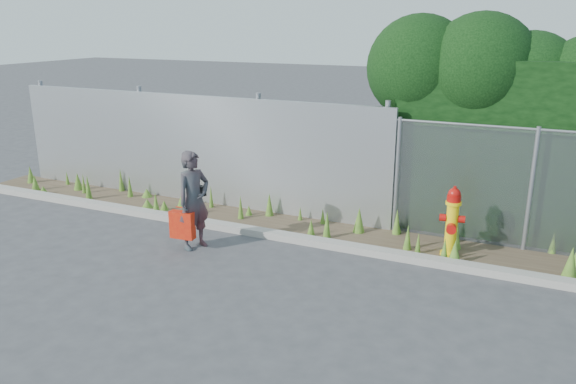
# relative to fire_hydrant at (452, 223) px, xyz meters

# --- Properties ---
(ground) EXTENTS (80.00, 80.00, 0.00)m
(ground) POSITION_rel_fire_hydrant_xyz_m (-2.13, -2.27, -0.56)
(ground) COLOR #3E3E41
(ground) RESTS_ON ground
(curb) EXTENTS (16.00, 0.22, 0.12)m
(curb) POSITION_rel_fire_hydrant_xyz_m (-2.13, -0.47, -0.50)
(curb) COLOR gray
(curb) RESTS_ON ground
(weed_strip) EXTENTS (16.00, 1.33, 0.54)m
(weed_strip) POSITION_rel_fire_hydrant_xyz_m (-1.91, 0.18, -0.42)
(weed_strip) COLOR #4A3A2A
(weed_strip) RESTS_ON ground
(corrugated_fence) EXTENTS (8.50, 0.21, 2.30)m
(corrugated_fence) POSITION_rel_fire_hydrant_xyz_m (-5.38, 0.74, 0.54)
(corrugated_fence) COLOR #A8ABAF
(corrugated_fence) RESTS_ON ground
(fire_hydrant) EXTENTS (0.39, 0.35, 1.16)m
(fire_hydrant) POSITION_rel_fire_hydrant_xyz_m (0.00, 0.00, 0.00)
(fire_hydrant) COLOR yellow
(fire_hydrant) RESTS_ON ground
(woman) EXTENTS (0.57, 0.69, 1.63)m
(woman) POSITION_rel_fire_hydrant_xyz_m (-3.88, -1.37, 0.25)
(woman) COLOR #0D5256
(woman) RESTS_ON ground
(red_tote_bag) EXTENTS (0.41, 0.15, 0.53)m
(red_tote_bag) POSITION_rel_fire_hydrant_xyz_m (-4.01, -1.54, -0.13)
(red_tote_bag) COLOR red
(black_shoulder_bag) EXTENTS (0.21, 0.09, 0.16)m
(black_shoulder_bag) POSITION_rel_fire_hydrant_xyz_m (-3.88, -1.17, 0.37)
(black_shoulder_bag) COLOR black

